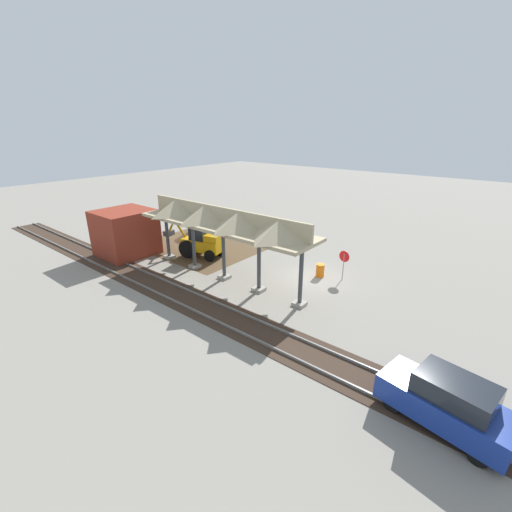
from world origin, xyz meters
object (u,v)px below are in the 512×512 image
at_px(brick_utility_building, 126,233).
at_px(traffic_barrel, 320,270).
at_px(backhoe, 201,241).
at_px(distant_parked_car, 446,402).
at_px(stop_sign, 344,259).

xyz_separation_m(brick_utility_building, traffic_barrel, (-14.23, -5.83, -1.34)).
height_order(backhoe, distant_parked_car, backhoe).
bearing_deg(traffic_barrel, backhoe, 14.89).
height_order(backhoe, brick_utility_building, brick_utility_building).
xyz_separation_m(brick_utility_building, distant_parked_car, (-23.68, 2.56, -0.80)).
bearing_deg(backhoe, brick_utility_building, 34.12).
distance_m(backhoe, brick_utility_building, 6.04).
height_order(backhoe, traffic_barrel, backhoe).
xyz_separation_m(stop_sign, backhoe, (10.67, 2.94, -0.20)).
height_order(brick_utility_building, traffic_barrel, brick_utility_building).
relative_size(brick_utility_building, traffic_barrel, 4.44).
relative_size(distant_parked_car, traffic_barrel, 4.93).
xyz_separation_m(stop_sign, distant_parked_car, (-8.03, 8.88, -0.48)).
xyz_separation_m(backhoe, traffic_barrel, (-9.25, -2.46, -0.82)).
bearing_deg(brick_utility_building, distant_parked_car, 173.84).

